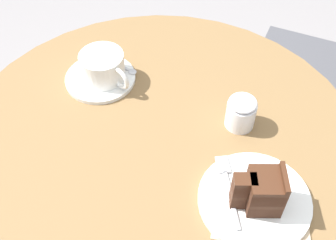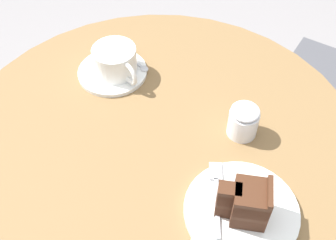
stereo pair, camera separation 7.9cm
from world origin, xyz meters
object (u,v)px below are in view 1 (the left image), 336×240
(saucer, at_px, (100,78))
(fork, at_px, (227,182))
(sugar_pot, at_px, (241,112))
(teaspoon, at_px, (123,67))
(napkin, at_px, (262,210))
(coffee_cup, at_px, (103,66))
(cake_slice, at_px, (262,191))
(cake_plate, at_px, (254,200))

(saucer, bearing_deg, fork, -3.98)
(fork, distance_m, sugar_pot, 0.15)
(teaspoon, bearing_deg, napkin, -18.41)
(coffee_cup, bearing_deg, teaspoon, 82.77)
(napkin, bearing_deg, teaspoon, 170.16)
(fork, xyz_separation_m, sugar_pot, (-0.07, 0.13, 0.02))
(napkin, bearing_deg, cake_slice, 179.47)
(cake_slice, distance_m, sugar_pot, 0.19)
(teaspoon, distance_m, sugar_pot, 0.29)
(saucer, relative_size, fork, 1.26)
(cake_slice, bearing_deg, teaspoon, 169.92)
(cake_plate, bearing_deg, coffee_cup, 176.82)
(napkin, bearing_deg, sugar_pot, 138.92)
(cake_slice, bearing_deg, coffee_cup, 176.39)
(teaspoon, bearing_deg, sugar_pot, 2.02)
(cake_slice, bearing_deg, saucer, 177.26)
(coffee_cup, height_order, napkin, coffee_cup)
(fork, height_order, napkin, fork)
(saucer, distance_m, fork, 0.37)
(saucer, xyz_separation_m, teaspoon, (0.01, 0.05, 0.01))
(cake_slice, relative_size, sugar_pot, 1.25)
(cake_slice, xyz_separation_m, napkin, (0.01, -0.00, -0.05))
(teaspoon, distance_m, fork, 0.36)
(fork, height_order, sugar_pot, sugar_pot)
(teaspoon, xyz_separation_m, fork, (0.36, -0.08, 0.00))
(fork, xyz_separation_m, napkin, (0.07, 0.00, -0.01))
(fork, bearing_deg, sugar_pot, -21.25)
(saucer, relative_size, coffee_cup, 1.19)
(cake_slice, bearing_deg, fork, -175.42)
(coffee_cup, distance_m, cake_slice, 0.43)
(saucer, xyz_separation_m, fork, (0.37, -0.03, 0.01))
(cake_slice, relative_size, napkin, 0.44)
(napkin, bearing_deg, cake_plate, 169.17)
(cake_slice, height_order, fork, cake_slice)
(saucer, distance_m, sugar_pot, 0.32)
(cake_plate, bearing_deg, fork, -170.69)
(cake_plate, relative_size, napkin, 0.96)
(napkin, bearing_deg, saucer, 177.32)
(teaspoon, height_order, cake_slice, cake_slice)
(teaspoon, bearing_deg, cake_slice, -18.65)
(saucer, relative_size, teaspoon, 1.53)
(saucer, xyz_separation_m, cake_plate, (0.42, -0.02, 0.00))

